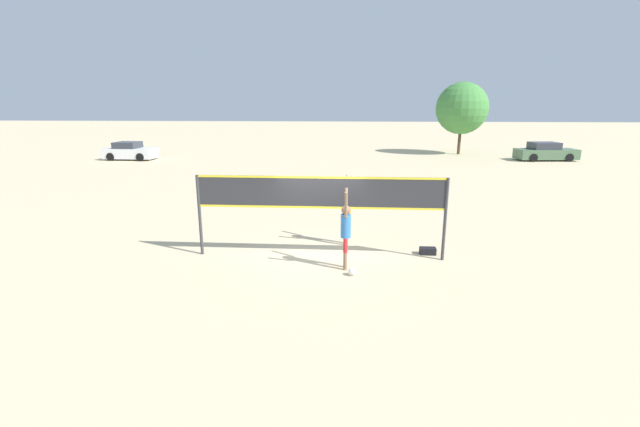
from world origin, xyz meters
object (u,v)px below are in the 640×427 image
at_px(volleyball_net, 320,198).
at_px(player_blocker, 347,209).
at_px(volleyball, 352,272).
at_px(gear_bag, 428,251).
at_px(tree_left_cluster, 462,108).
at_px(parked_car_near, 130,152).
at_px(parked_car_mid, 546,152).
at_px(player_spiker, 346,228).

height_order(volleyball_net, player_blocker, volleyball_net).
bearing_deg(volleyball_net, volleyball, -55.07).
height_order(volleyball_net, gear_bag, volleyball_net).
bearing_deg(gear_bag, tree_left_cluster, 74.76).
distance_m(gear_bag, parked_car_near, 29.71).
xyz_separation_m(volleyball, parked_car_near, (-18.17, 23.34, 0.54)).
xyz_separation_m(volleyball_net, player_blocker, (0.78, 1.25, -0.63)).
bearing_deg(tree_left_cluster, parked_car_mid, -34.37).
xyz_separation_m(player_blocker, parked_car_near, (-17.99, 20.71, -0.55)).
xyz_separation_m(volleyball, gear_bag, (2.32, 1.84, -0.00)).
height_order(volleyball_net, tree_left_cluster, tree_left_cluster).
bearing_deg(player_blocker, gear_bag, 72.44).
xyz_separation_m(volleyball_net, parked_car_mid, (16.68, 23.80, -1.17)).
height_order(volleyball_net, parked_car_near, volleyball_net).
bearing_deg(parked_car_mid, player_spiker, -128.45).
height_order(volleyball, parked_car_mid, parked_car_mid).
relative_size(player_spiker, tree_left_cluster, 0.35).
bearing_deg(gear_bag, parked_car_mid, 60.15).
relative_size(parked_car_near, parked_car_mid, 0.84).
bearing_deg(player_blocker, volleyball_net, -32.01).
bearing_deg(tree_left_cluster, volleyball_net, -111.11).
bearing_deg(gear_bag, parked_car_near, 133.63).
relative_size(volleyball, parked_car_mid, 0.05).
relative_size(gear_bag, parked_car_mid, 0.10).
bearing_deg(player_blocker, parked_car_near, -139.02).
bearing_deg(volleyball, tree_left_cluster, 71.50).
distance_m(player_blocker, parked_car_near, 27.43).
distance_m(player_blocker, tree_left_cluster, 28.56).
bearing_deg(parked_car_near, player_spiker, -50.58).
bearing_deg(volleyball, player_spiker, 111.66).
distance_m(player_spiker, tree_left_cluster, 30.57).
relative_size(volleyball_net, player_spiker, 3.26).
xyz_separation_m(player_spiker, tree_left_cluster, (9.98, 28.75, 2.88)).
height_order(player_blocker, volleyball, player_blocker).
bearing_deg(player_spiker, player_blocker, -0.22).
distance_m(player_spiker, player_blocker, 2.14).
bearing_deg(volleyball_net, player_spiker, -49.11).
xyz_separation_m(player_blocker, parked_car_mid, (15.90, 22.55, -0.54)).
distance_m(parked_car_near, parked_car_mid, 33.94).
relative_size(parked_car_mid, tree_left_cluster, 0.76).
distance_m(player_spiker, parked_car_mid, 29.38).
bearing_deg(player_spiker, gear_bag, -61.89).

